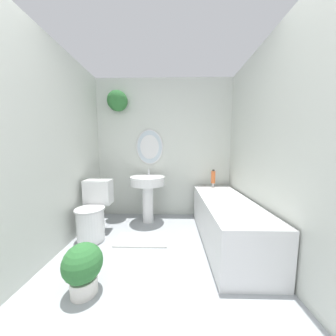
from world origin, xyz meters
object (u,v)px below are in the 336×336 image
at_px(toilet, 93,212).
at_px(bathtub, 226,219).
at_px(shampoo_bottle, 213,177).
at_px(pedestal_sink, 148,188).
at_px(potted_plant, 83,267).

height_order(toilet, bathtub, toilet).
bearing_deg(toilet, shampoo_bottle, 18.92).
distance_m(pedestal_sink, potted_plant, 1.48).
bearing_deg(toilet, potted_plant, -69.85).
xyz_separation_m(pedestal_sink, shampoo_bottle, (1.08, 0.11, 0.17)).
relative_size(pedestal_sink, bathtub, 0.52).
bearing_deg(shampoo_bottle, pedestal_sink, -174.40).
distance_m(bathtub, shampoo_bottle, 0.80).
distance_m(pedestal_sink, shampoo_bottle, 1.10).
bearing_deg(bathtub, shampoo_bottle, 91.28).
xyz_separation_m(pedestal_sink, bathtub, (1.10, -0.56, -0.28)).
height_order(bathtub, potted_plant, bathtub).
distance_m(pedestal_sink, bathtub, 1.26).
relative_size(toilet, potted_plant, 1.77).
height_order(toilet, potted_plant, toilet).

